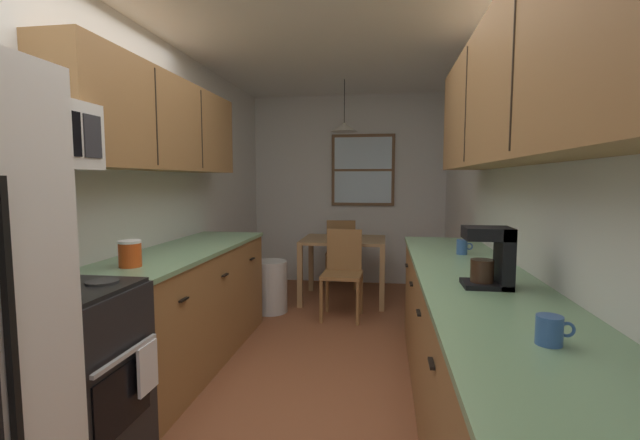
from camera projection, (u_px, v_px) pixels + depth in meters
ground_plane at (319, 358)px, 3.43m from camera, size 12.00×12.00×0.00m
wall_left at (156, 197)px, 3.51m from camera, size 0.10×9.00×2.55m
wall_right at (504, 200)px, 3.11m from camera, size 0.10×9.00×2.55m
wall_back at (348, 190)px, 5.92m from camera, size 4.40×0.10×2.55m
ceiling_slab at (319, 21)px, 3.19m from camera, size 4.40×9.00×0.08m
stove_range at (60, 382)px, 2.01m from camera, size 0.66×0.59×1.10m
microwave_over_range at (23, 133)px, 1.92m from camera, size 0.39×0.60×0.32m
counter_left at (187, 305)px, 3.32m from camera, size 0.64×2.05×0.90m
upper_cabinets_left at (161, 124)px, 3.16m from camera, size 0.33×2.13×0.68m
counter_right at (477, 361)px, 2.30m from camera, size 0.64×3.29×0.90m
upper_cabinets_right at (519, 86)px, 2.10m from camera, size 0.33×2.97×0.75m
dining_table at (344, 248)px, 5.03m from camera, size 0.96×0.79×0.73m
dining_chair_near at (343, 269)px, 4.44m from camera, size 0.41×0.41×0.90m
dining_chair_far at (341, 250)px, 5.64m from camera, size 0.41×0.41×0.90m
pendant_light at (344, 127)px, 4.90m from camera, size 0.30×0.30×0.58m
back_window at (363, 170)px, 5.79m from camera, size 0.85×0.05×0.96m
trash_bin at (271, 287)px, 4.61m from camera, size 0.36×0.36×0.55m
storage_canister at (130, 254)px, 2.56m from camera, size 0.13×0.13×0.16m
dish_towel at (148, 368)px, 2.10m from camera, size 0.02×0.16×0.24m
coffee_maker at (493, 256)px, 2.07m from camera, size 0.22×0.18×0.29m
mug_by_coffeemaker at (550, 330)px, 1.35m from camera, size 0.12×0.08×0.09m
mug_spare at (462, 247)px, 2.99m from camera, size 0.11×0.07×0.10m
table_serving_bowl at (342, 236)px, 4.99m from camera, size 0.18×0.18×0.06m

